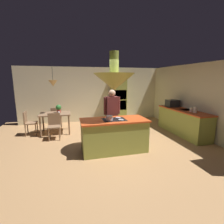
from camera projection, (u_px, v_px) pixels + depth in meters
name	position (u px, v px, depth m)	size (l,w,h in m)	color
ground	(112.00, 148.00, 5.00)	(8.16, 8.16, 0.00)	#AD7F51
wall_back	(94.00, 95.00, 8.03)	(6.80, 0.10, 2.55)	beige
wall_right	(198.00, 100.00, 5.94)	(0.10, 7.20, 2.55)	beige
kitchen_island	(114.00, 135.00, 4.73)	(1.84, 0.87, 0.93)	#939E42
counter_run_right	(183.00, 122.00, 6.19)	(0.73, 2.35, 0.91)	#939E42
oven_tower	(118.00, 99.00, 7.96)	(0.66, 0.62, 2.13)	#939E42
dining_table	(55.00, 116.00, 6.26)	(1.09, 0.84, 0.76)	#886648
person_at_island	(112.00, 112.00, 5.33)	(0.53, 0.23, 1.69)	tan
range_hood	(114.00, 81.00, 4.43)	(1.10, 1.10, 1.00)	#939E42
pendant_light_over_table	(53.00, 83.00, 6.03)	(0.32, 0.32, 0.82)	#E0B266
chair_facing_island	(54.00, 124.00, 5.68)	(0.40, 0.40, 0.87)	#886648
chair_by_back_wall	(57.00, 116.00, 6.90)	(0.40, 0.40, 0.87)	#886648
chair_at_corner	(29.00, 121.00, 6.06)	(0.40, 0.40, 0.87)	#886648
potted_plant_on_table	(59.00, 108.00, 6.31)	(0.20, 0.20, 0.30)	#99382D
cup_on_table	(59.00, 113.00, 6.07)	(0.07, 0.07, 0.09)	white
canister_flour	(195.00, 110.00, 5.53)	(0.12, 0.12, 0.20)	silver
canister_sugar	(191.00, 110.00, 5.71)	(0.10, 0.10, 0.15)	silver
microwave_on_counter	(172.00, 103.00, 6.73)	(0.46, 0.36, 0.28)	#232326
cooking_pot_on_cooktop	(109.00, 118.00, 4.46)	(0.18, 0.18, 0.12)	#B2B2B7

